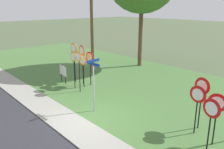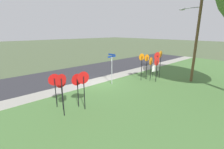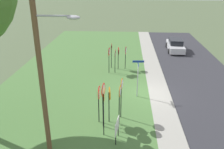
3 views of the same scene
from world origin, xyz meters
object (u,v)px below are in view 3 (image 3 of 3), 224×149
parked_sedan_distant (175,45)px  utility_pole (41,56)px  stop_sign_near_left (109,97)px  street_name_post (138,75)px  notice_board (117,127)px  yield_sign_far_left (115,56)px  stop_sign_far_right (122,90)px  stop_sign_far_left (120,97)px  yield_sign_near_left (119,53)px  stop_sign_center_tall (104,102)px  yield_sign_far_right (126,52)px  stop_sign_far_center (103,95)px  stop_sign_near_right (99,96)px  yield_sign_near_right (112,49)px  yield_sign_center (109,54)px

parked_sedan_distant → utility_pole: bearing=155.3°
stop_sign_near_left → street_name_post: bearing=-37.8°
notice_board → utility_pole: bearing=114.3°
yield_sign_far_left → stop_sign_far_right: bearing=-173.3°
stop_sign_far_left → yield_sign_near_left: 9.32m
stop_sign_center_tall → parked_sedan_distant: size_ratio=0.62×
stop_sign_far_right → yield_sign_far_right: (8.67, -0.16, -0.28)m
yield_sign_far_left → utility_pole: bearing=167.2°
stop_sign_far_right → street_name_post: size_ratio=0.95×
stop_sign_far_center → utility_pole: 4.45m
stop_sign_near_right → stop_sign_center_tall: 1.40m
yield_sign_far_left → stop_sign_near_left: bearing=-178.5°
stop_sign_near_left → yield_sign_near_left: bearing=-12.0°
stop_sign_center_tall → yield_sign_near_right: bearing=-3.8°
stop_sign_far_center → notice_board: 1.93m
stop_sign_near_left → stop_sign_center_tall: size_ratio=0.81×
stop_sign_center_tall → street_name_post: bearing=-27.5°
yield_sign_far_left → parked_sedan_distant: (7.73, -6.78, -1.02)m
notice_board → yield_sign_center: bearing=14.2°
stop_sign_near_left → yield_sign_far_left: size_ratio=1.05×
street_name_post → stop_sign_far_center: bearing=149.8°
yield_sign_far_left → yield_sign_center: 0.58m
stop_sign_near_right → yield_sign_far_right: 9.38m
stop_sign_near_left → yield_sign_far_right: 9.26m
yield_sign_near_left → yield_sign_far_right: bearing=-91.8°
yield_sign_center → stop_sign_far_left: bearing=-163.7°
yield_sign_near_left → yield_sign_center: yield_sign_center is taller
stop_sign_far_center → yield_sign_far_left: bearing=7.2°
stop_sign_near_left → utility_pole: (-2.75, 2.76, 3.35)m
stop_sign_near_right → parked_sedan_distant: stop_sign_near_right is taller
stop_sign_far_right → street_name_post: bearing=-11.0°
stop_sign_near_left → yield_sign_near_right: bearing=-7.9°
stop_sign_near_right → notice_board: stop_sign_near_right is taller
yield_sign_near_right → stop_sign_far_center: bearing=174.1°
stop_sign_far_right → parked_sedan_distant: 16.54m
stop_sign_near_left → yield_sign_far_right: size_ratio=1.05×
stop_sign_far_right → stop_sign_far_left: bearing=-177.6°
street_name_post → parked_sedan_distant: size_ratio=0.61×
notice_board → stop_sign_far_right: bearing=3.6°
stop_sign_far_center → yield_sign_center: (8.59, 0.31, -0.25)m
stop_sign_center_tall → yield_sign_far_left: stop_sign_center_tall is taller
stop_sign_far_right → notice_board: bearing=-175.0°
yield_sign_far_left → street_name_post: size_ratio=0.79×
street_name_post → yield_sign_far_left: bearing=18.6°
yield_sign_near_right → notice_board: bearing=178.3°
stop_sign_far_left → yield_sign_far_right: (9.41, -0.25, -0.18)m
yield_sign_center → street_name_post: 5.16m
stop_sign_far_right → parked_sedan_distant: bearing=-12.3°
yield_sign_far_left → utility_pole: size_ratio=0.23×
stop_sign_far_right → yield_sign_far_left: bearing=14.8°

